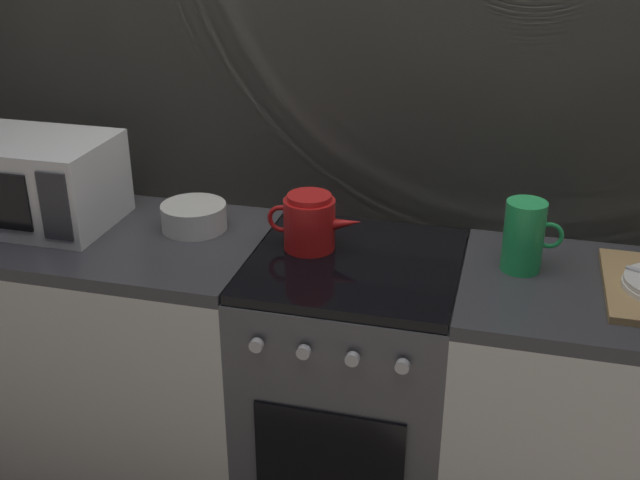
{
  "coord_description": "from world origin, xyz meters",
  "views": [
    {
      "loc": [
        0.41,
        -1.95,
        1.89
      ],
      "look_at": [
        -0.1,
        0.0,
        0.95
      ],
      "focal_mm": 44.0,
      "sensor_mm": 36.0,
      "label": 1
    }
  ],
  "objects": [
    {
      "name": "stove_unit",
      "position": [
        -0.0,
        -0.0,
        0.45
      ],
      "size": [
        0.6,
        0.63,
        0.9
      ],
      "color": "#4C4C51",
      "rests_on": "ground_plane"
    },
    {
      "name": "mixing_bowl",
      "position": [
        -0.53,
        0.09,
        0.94
      ],
      "size": [
        0.2,
        0.2,
        0.08
      ],
      "primitive_type": "cylinder",
      "color": "silver",
      "rests_on": "counter_left"
    },
    {
      "name": "back_wall",
      "position": [
        0.0,
        0.32,
        1.2
      ],
      "size": [
        3.6,
        0.05,
        2.4
      ],
      "color": "#B2AD9E",
      "rests_on": "ground_plane"
    },
    {
      "name": "microwave",
      "position": [
        -1.01,
        0.02,
        1.04
      ],
      "size": [
        0.46,
        0.35,
        0.27
      ],
      "color": "white",
      "rests_on": "counter_left"
    },
    {
      "name": "counter_left",
      "position": [
        -0.9,
        0.0,
        0.45
      ],
      "size": [
        1.2,
        0.6,
        0.9
      ],
      "color": "silver",
      "rests_on": "ground_plane"
    },
    {
      "name": "pitcher",
      "position": [
        0.46,
        0.06,
        1.0
      ],
      "size": [
        0.16,
        0.11,
        0.2
      ],
      "color": "green",
      "rests_on": "counter_right"
    },
    {
      "name": "kettle",
      "position": [
        -0.15,
        0.05,
        0.98
      ],
      "size": [
        0.28,
        0.15,
        0.17
      ],
      "color": "red",
      "rests_on": "stove_unit"
    }
  ]
}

